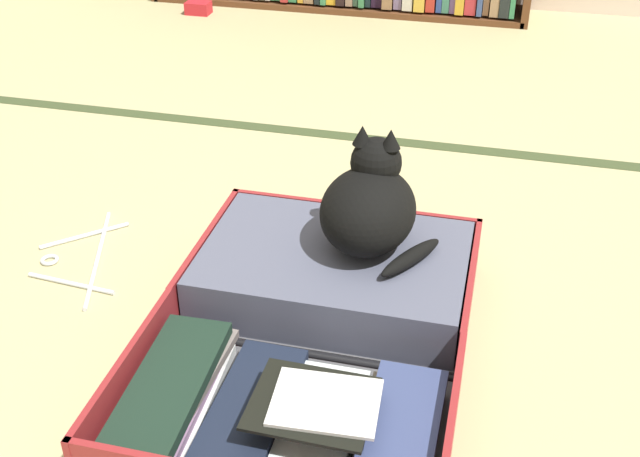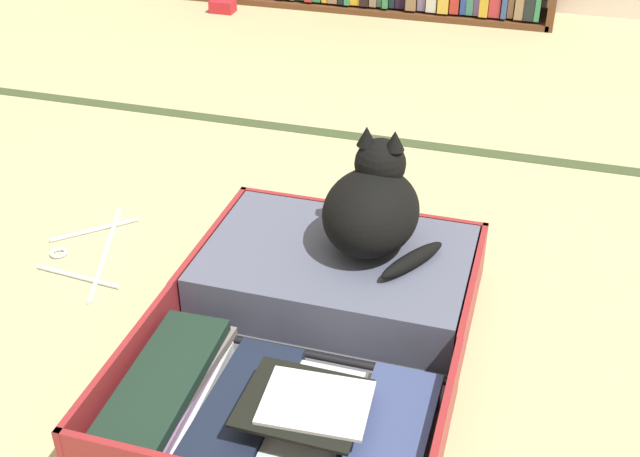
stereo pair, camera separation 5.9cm
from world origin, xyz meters
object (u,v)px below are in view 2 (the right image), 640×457
at_px(black_cat, 374,207).
at_px(clothes_hanger, 90,252).
at_px(open_suitcase, 316,319).
at_px(small_red_pouch, 223,6).

xyz_separation_m(black_cat, clothes_hanger, (-0.65, -0.04, -0.21)).
distance_m(open_suitcase, small_red_pouch, 2.17).
height_order(open_suitcase, black_cat, black_cat).
distance_m(black_cat, clothes_hanger, 0.68).
bearing_deg(small_red_pouch, clothes_hanger, -77.09).
relative_size(clothes_hanger, small_red_pouch, 3.67).
distance_m(clothes_hanger, small_red_pouch, 1.83).
xyz_separation_m(black_cat, small_red_pouch, (-1.06, 1.75, -0.19)).
bearing_deg(clothes_hanger, open_suitcase, -13.93).
xyz_separation_m(open_suitcase, small_red_pouch, (-0.99, 1.93, -0.03)).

